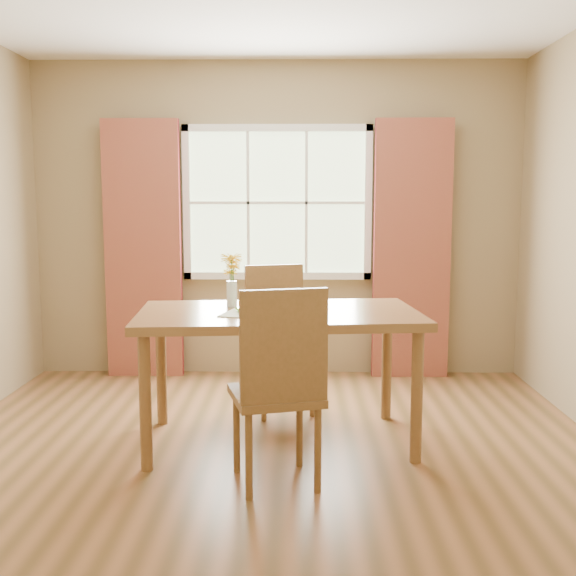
% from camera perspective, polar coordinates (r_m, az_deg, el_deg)
% --- Properties ---
extents(room, '(4.24, 3.84, 2.74)m').
position_cam_1_polar(room, '(3.97, -1.73, 4.92)').
color(room, brown).
rests_on(room, ground).
extents(window, '(1.62, 0.06, 1.32)m').
position_cam_1_polar(window, '(5.84, -0.91, 7.22)').
color(window, beige).
rests_on(window, room).
extents(curtain_left, '(0.65, 0.08, 2.20)m').
position_cam_1_polar(curtain_left, '(5.91, -12.17, 3.18)').
color(curtain_left, maroon).
rests_on(curtain_left, room).
extents(curtain_right, '(0.65, 0.08, 2.20)m').
position_cam_1_polar(curtain_right, '(5.84, 10.44, 3.17)').
color(curtain_right, maroon).
rests_on(curtain_right, room).
extents(dining_table, '(1.81, 1.12, 0.84)m').
position_cam_1_polar(dining_table, '(4.20, -0.79, -3.13)').
color(dining_table, brown).
rests_on(dining_table, room).
extents(chair_near, '(0.55, 0.55, 1.09)m').
position_cam_1_polar(chair_near, '(3.54, -0.71, -7.80)').
color(chair_near, brown).
rests_on(chair_near, room).
extents(chair_far, '(0.55, 0.55, 1.05)m').
position_cam_1_polar(chair_far, '(4.92, -0.87, -3.65)').
color(chair_far, brown).
rests_on(chair_far, room).
extents(placemat, '(0.52, 0.43, 0.01)m').
position_cam_1_polar(placemat, '(4.06, -2.24, -2.19)').
color(placemat, beige).
rests_on(placemat, dining_table).
extents(plate, '(0.32, 0.32, 0.01)m').
position_cam_1_polar(plate, '(4.09, -2.36, -2.00)').
color(plate, '#71D836').
rests_on(plate, placemat).
extents(croissant_sandwich, '(0.18, 0.13, 0.13)m').
position_cam_1_polar(croissant_sandwich, '(4.08, -1.47, -1.06)').
color(croissant_sandwich, gold).
rests_on(croissant_sandwich, plate).
extents(water_glass, '(0.07, 0.07, 0.11)m').
position_cam_1_polar(water_glass, '(4.10, 2.77, -1.43)').
color(water_glass, silver).
rests_on(water_glass, dining_table).
extents(flower_vase, '(0.14, 0.14, 0.35)m').
position_cam_1_polar(flower_vase, '(4.33, -4.78, 1.23)').
color(flower_vase, silver).
rests_on(flower_vase, dining_table).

